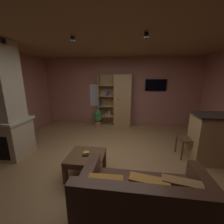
{
  "coord_description": "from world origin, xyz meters",
  "views": [
    {
      "loc": [
        0.41,
        -2.75,
        1.83
      ],
      "look_at": [
        0.0,
        0.4,
        1.05
      ],
      "focal_mm": 22.34,
      "sensor_mm": 36.0,
      "label": 1
    }
  ],
  "objects_px": {
    "stone_fireplace": "(2,108)",
    "dining_chair": "(192,136)",
    "bookshelf_cabinet": "(120,101)",
    "coffee_table": "(86,159)",
    "table_book_0": "(86,155)",
    "potted_floor_plant": "(98,118)",
    "table_book_1": "(86,153)",
    "leather_couch": "(144,205)",
    "wall_mounted_tv": "(156,85)"
  },
  "relations": [
    {
      "from": "stone_fireplace",
      "to": "dining_chair",
      "type": "bearing_deg",
      "value": 6.64
    },
    {
      "from": "bookshelf_cabinet",
      "to": "coffee_table",
      "type": "distance_m",
      "value": 3.03
    },
    {
      "from": "table_book_0",
      "to": "potted_floor_plant",
      "type": "distance_m",
      "value": 2.82
    },
    {
      "from": "stone_fireplace",
      "to": "table_book_1",
      "type": "relative_size",
      "value": 25.25
    },
    {
      "from": "stone_fireplace",
      "to": "coffee_table",
      "type": "relative_size",
      "value": 3.86
    },
    {
      "from": "leather_couch",
      "to": "wall_mounted_tv",
      "type": "distance_m",
      "value": 4.23
    },
    {
      "from": "table_book_1",
      "to": "potted_floor_plant",
      "type": "bearing_deg",
      "value": 98.53
    },
    {
      "from": "bookshelf_cabinet",
      "to": "dining_chair",
      "type": "relative_size",
      "value": 2.12
    },
    {
      "from": "stone_fireplace",
      "to": "leather_couch",
      "type": "bearing_deg",
      "value": -22.64
    },
    {
      "from": "stone_fireplace",
      "to": "bookshelf_cabinet",
      "type": "height_order",
      "value": "stone_fireplace"
    },
    {
      "from": "bookshelf_cabinet",
      "to": "leather_couch",
      "type": "height_order",
      "value": "bookshelf_cabinet"
    },
    {
      "from": "coffee_table",
      "to": "potted_floor_plant",
      "type": "relative_size",
      "value": 1.04
    },
    {
      "from": "bookshelf_cabinet",
      "to": "table_book_1",
      "type": "relative_size",
      "value": 19.03
    },
    {
      "from": "coffee_table",
      "to": "potted_floor_plant",
      "type": "distance_m",
      "value": 2.79
    },
    {
      "from": "bookshelf_cabinet",
      "to": "wall_mounted_tv",
      "type": "xyz_separation_m",
      "value": [
        1.29,
        0.21,
        0.6
      ]
    },
    {
      "from": "bookshelf_cabinet",
      "to": "leather_couch",
      "type": "relative_size",
      "value": 1.22
    },
    {
      "from": "stone_fireplace",
      "to": "dining_chair",
      "type": "xyz_separation_m",
      "value": [
        4.3,
        0.5,
        -0.64
      ]
    },
    {
      "from": "leather_couch",
      "to": "stone_fireplace",
      "type": "bearing_deg",
      "value": 157.36
    },
    {
      "from": "stone_fireplace",
      "to": "table_book_1",
      "type": "bearing_deg",
      "value": -11.89
    },
    {
      "from": "bookshelf_cabinet",
      "to": "table_book_0",
      "type": "distance_m",
      "value": 3.04
    },
    {
      "from": "wall_mounted_tv",
      "to": "potted_floor_plant",
      "type": "bearing_deg",
      "value": -169.65
    },
    {
      "from": "table_book_1",
      "to": "potted_floor_plant",
      "type": "relative_size",
      "value": 0.16
    },
    {
      "from": "coffee_table",
      "to": "dining_chair",
      "type": "distance_m",
      "value": 2.44
    },
    {
      "from": "table_book_0",
      "to": "dining_chair",
      "type": "relative_size",
      "value": 0.12
    },
    {
      "from": "dining_chair",
      "to": "potted_floor_plant",
      "type": "xyz_separation_m",
      "value": [
        -2.65,
        1.81,
        -0.18
      ]
    },
    {
      "from": "bookshelf_cabinet",
      "to": "table_book_0",
      "type": "relative_size",
      "value": 17.09
    },
    {
      "from": "potted_floor_plant",
      "to": "wall_mounted_tv",
      "type": "height_order",
      "value": "wall_mounted_tv"
    },
    {
      "from": "dining_chair",
      "to": "table_book_1",
      "type": "bearing_deg",
      "value": -157.37
    },
    {
      "from": "stone_fireplace",
      "to": "bookshelf_cabinet",
      "type": "relative_size",
      "value": 1.33
    },
    {
      "from": "coffee_table",
      "to": "dining_chair",
      "type": "height_order",
      "value": "dining_chair"
    },
    {
      "from": "bookshelf_cabinet",
      "to": "table_book_0",
      "type": "bearing_deg",
      "value": -98.16
    },
    {
      "from": "coffee_table",
      "to": "dining_chair",
      "type": "bearing_deg",
      "value": 22.98
    },
    {
      "from": "leather_couch",
      "to": "table_book_1",
      "type": "bearing_deg",
      "value": 139.87
    },
    {
      "from": "coffee_table",
      "to": "table_book_0",
      "type": "distance_m",
      "value": 0.1
    },
    {
      "from": "dining_chair",
      "to": "wall_mounted_tv",
      "type": "bearing_deg",
      "value": 103.32
    },
    {
      "from": "stone_fireplace",
      "to": "wall_mounted_tv",
      "type": "relative_size",
      "value": 3.36
    },
    {
      "from": "leather_couch",
      "to": "wall_mounted_tv",
      "type": "xyz_separation_m",
      "value": [
        0.72,
        3.98,
        1.27
      ]
    },
    {
      "from": "coffee_table",
      "to": "dining_chair",
      "type": "relative_size",
      "value": 0.73
    },
    {
      "from": "coffee_table",
      "to": "table_book_1",
      "type": "xyz_separation_m",
      "value": [
        -0.0,
        0.02,
        0.12
      ]
    },
    {
      "from": "bookshelf_cabinet",
      "to": "table_book_1",
      "type": "xyz_separation_m",
      "value": [
        -0.43,
        -2.92,
        -0.5
      ]
    },
    {
      "from": "table_book_1",
      "to": "potted_floor_plant",
      "type": "xyz_separation_m",
      "value": [
        -0.41,
        2.74,
        -0.12
      ]
    },
    {
      "from": "dining_chair",
      "to": "coffee_table",
      "type": "bearing_deg",
      "value": -157.02
    },
    {
      "from": "leather_couch",
      "to": "bookshelf_cabinet",
      "type": "bearing_deg",
      "value": 98.62
    },
    {
      "from": "leather_couch",
      "to": "table_book_1",
      "type": "distance_m",
      "value": 1.32
    },
    {
      "from": "bookshelf_cabinet",
      "to": "table_book_1",
      "type": "bearing_deg",
      "value": -98.33
    },
    {
      "from": "coffee_table",
      "to": "wall_mounted_tv",
      "type": "xyz_separation_m",
      "value": [
        1.72,
        3.15,
        1.22
      ]
    },
    {
      "from": "coffee_table",
      "to": "dining_chair",
      "type": "xyz_separation_m",
      "value": [
        2.24,
        0.95,
        0.19
      ]
    },
    {
      "from": "table_book_0",
      "to": "table_book_1",
      "type": "distance_m",
      "value": 0.05
    },
    {
      "from": "table_book_1",
      "to": "dining_chair",
      "type": "distance_m",
      "value": 2.43
    },
    {
      "from": "table_book_1",
      "to": "table_book_0",
      "type": "bearing_deg",
      "value": -86.28
    }
  ]
}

